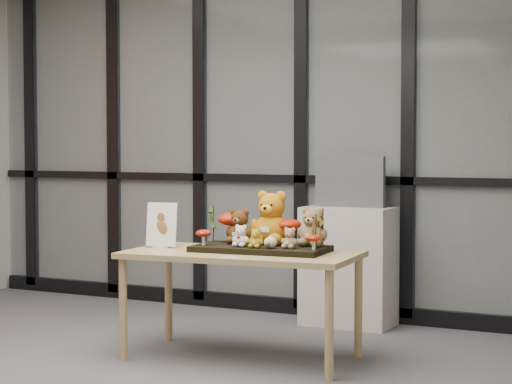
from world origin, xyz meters
The scene contains 25 objects.
floor centered at (0.00, 0.00, 0.00)m, with size 5.00×5.00×0.00m, color #58585E.
room_shell centered at (0.00, 0.00, 1.68)m, with size 5.00×5.00×5.00m.
glass_partition centered at (0.00, 2.47, 1.42)m, with size 4.90×0.06×2.78m.
display_table centered at (0.73, 0.95, 0.59)m, with size 1.47×0.83×0.66m.
diorama_tray centered at (0.83, 1.01, 0.68)m, with size 0.81×0.41×0.04m, color black.
bear_pooh_yellow centered at (0.85, 1.12, 0.88)m, with size 0.28×0.25×0.37m, color #BF7812, non-canonical shape.
bear_brown_medium centered at (0.66, 1.06, 0.82)m, with size 0.18×0.17×0.24m, color #492710, non-canonical shape.
bear_tan_back centered at (1.12, 1.14, 0.83)m, with size 0.20×0.18×0.26m, color brown, non-canonical shape.
bear_small_yellow centered at (0.86, 0.90, 0.76)m, with size 0.10×0.09×0.13m, color #A87F17, non-canonical shape.
bear_white_bow centered at (0.75, 0.92, 0.77)m, with size 0.11×0.10×0.15m, color silver, non-canonical shape.
bear_beige_small centered at (1.05, 0.97, 0.77)m, with size 0.11×0.10×0.14m, color #A38257, non-canonical shape.
plush_cream_hedgehog centered at (0.94, 0.91, 0.73)m, with size 0.06×0.05×0.08m, color beige, non-canonical shape.
mushroom_back_left centered at (0.58, 1.12, 0.80)m, with size 0.19×0.19×0.21m, color #A31805, non-canonical shape.
mushroom_back_right centered at (0.96, 1.14, 0.79)m, with size 0.16×0.16×0.18m, color #A31805, non-canonical shape.
mushroom_front_left centered at (0.50, 0.89, 0.75)m, with size 0.10×0.10×0.11m, color #A31805, non-canonical shape.
mushroom_front_right centered at (1.21, 0.96, 0.75)m, with size 0.09×0.09×0.10m, color #A31805, non-canonical shape.
sprig_green_far_left centered at (0.46, 1.09, 0.81)m, with size 0.05×0.05×0.23m, color #19320B, non-canonical shape.
sprig_green_mid_left centered at (0.58, 1.14, 0.80)m, with size 0.05×0.05×0.22m, color #19320B, non-canonical shape.
sprig_dry_far_right centered at (1.19, 1.13, 0.81)m, with size 0.05×0.05×0.23m, color brown, non-canonical shape.
sprig_dry_mid_right centered at (1.19, 1.03, 0.80)m, with size 0.05×0.05×0.21m, color brown, non-canonical shape.
sprig_green_centre centered at (0.76, 1.17, 0.80)m, with size 0.05×0.05×0.20m, color #19320B, non-canonical shape.
sign_holder centered at (0.17, 0.92, 0.79)m, with size 0.20×0.08×0.29m.
label_card centered at (0.80, 0.67, 0.66)m, with size 0.08×0.03×0.00m, color white.
cabinet centered at (0.93, 2.24, 0.43)m, with size 0.65×0.38×0.86m, color #B5ACA2.
monitor centered at (0.93, 2.26, 1.05)m, with size 0.52×0.05×0.37m.
Camera 1 is at (3.35, -4.02, 1.32)m, focal length 65.00 mm.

